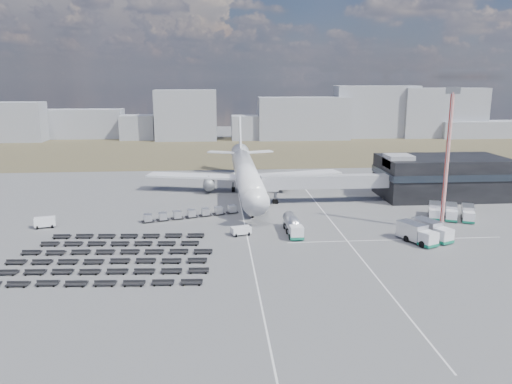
{
  "coord_description": "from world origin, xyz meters",
  "views": [
    {
      "loc": [
        -7.56,
        -92.63,
        29.12
      ],
      "look_at": [
        1.24,
        15.68,
        4.0
      ],
      "focal_mm": 35.0,
      "sensor_mm": 36.0,
      "label": 1
    }
  ],
  "objects": [
    {
      "name": "baggage_dollies",
      "position": [
        -25.18,
        -13.8,
        0.37
      ],
      "size": [
        33.79,
        24.95,
        0.74
      ],
      "rotation": [
        0.0,
        0.0,
        -0.06
      ],
      "color": "black",
      "rests_on": "ground"
    },
    {
      "name": "skyline",
      "position": [
        3.52,
        147.09,
        10.06
      ],
      "size": [
        296.66,
        26.4,
        25.01
      ],
      "color": "gray",
      "rests_on": "ground"
    },
    {
      "name": "grass_strip",
      "position": [
        0.0,
        110.0,
        0.01
      ],
      "size": [
        420.0,
        90.0,
        0.01
      ],
      "primitive_type": "cube",
      "color": "#4C432D",
      "rests_on": "ground"
    },
    {
      "name": "floodlight_mast",
      "position": [
        35.73,
        -3.31,
        13.72
      ],
      "size": [
        2.58,
        2.11,
        27.37
      ],
      "rotation": [
        0.0,
        0.0,
        -0.4
      ],
      "color": "red",
      "rests_on": "ground"
    },
    {
      "name": "terminal",
      "position": [
        47.77,
        23.96,
        5.25
      ],
      "size": [
        30.4,
        16.4,
        11.0
      ],
      "color": "black",
      "rests_on": "ground"
    },
    {
      "name": "pushback_tug",
      "position": [
        -3.1,
        -2.79,
        0.8
      ],
      "size": [
        4.04,
        2.95,
        1.59
      ],
      "primitive_type": "cube",
      "rotation": [
        0.0,
        0.0,
        0.28
      ],
      "color": "white",
      "rests_on": "ground"
    },
    {
      "name": "jet_bridge",
      "position": [
        15.9,
        20.42,
        5.05
      ],
      "size": [
        30.3,
        3.8,
        7.05
      ],
      "color": "#939399",
      "rests_on": "ground"
    },
    {
      "name": "utility_van",
      "position": [
        -41.52,
        5.05,
        1.06
      ],
      "size": [
        4.23,
        2.65,
        2.12
      ],
      "primitive_type": "cube",
      "rotation": [
        0.0,
        0.0,
        0.24
      ],
      "color": "white",
      "rests_on": "ground"
    },
    {
      "name": "service_trucks_far",
      "position": [
        41.49,
        4.7,
        1.47
      ],
      "size": [
        10.83,
        9.72,
        2.7
      ],
      "rotation": [
        0.0,
        0.0,
        -0.41
      ],
      "color": "white",
      "rests_on": "ground"
    },
    {
      "name": "uld_row",
      "position": [
        -12.98,
        9.77,
        0.96
      ],
      "size": [
        20.27,
        7.79,
        1.61
      ],
      "rotation": [
        0.0,
        0.0,
        0.31
      ],
      "color": "black",
      "rests_on": "ground"
    },
    {
      "name": "ground",
      "position": [
        0.0,
        0.0,
        0.0
      ],
      "size": [
        420.0,
        420.0,
        0.0
      ],
      "primitive_type": "plane",
      "color": "#565659",
      "rests_on": "ground"
    },
    {
      "name": "catering_truck",
      "position": [
        13.88,
        39.03,
        1.47
      ],
      "size": [
        4.2,
        6.72,
        2.87
      ],
      "rotation": [
        0.0,
        0.0,
        0.28
      ],
      "color": "white",
      "rests_on": "ground"
    },
    {
      "name": "fuel_tanker",
      "position": [
        6.8,
        -2.7,
        1.6
      ],
      "size": [
        2.65,
        9.93,
        3.2
      ],
      "rotation": [
        0.0,
        0.0,
        0.02
      ],
      "color": "white",
      "rests_on": "ground"
    },
    {
      "name": "service_trucks_near",
      "position": [
        29.94,
        -8.95,
        1.72
      ],
      "size": [
        9.24,
        9.89,
        3.17
      ],
      "rotation": [
        0.0,
        0.0,
        0.42
      ],
      "color": "white",
      "rests_on": "ground"
    },
    {
      "name": "lane_markings",
      "position": [
        9.77,
        3.0,
        0.01
      ],
      "size": [
        47.12,
        110.0,
        0.01
      ],
      "color": "silver",
      "rests_on": "ground"
    },
    {
      "name": "airliner",
      "position": [
        0.0,
        32.38,
        5.29
      ],
      "size": [
        51.59,
        64.53,
        17.62
      ],
      "color": "white",
      "rests_on": "ground"
    }
  ]
}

